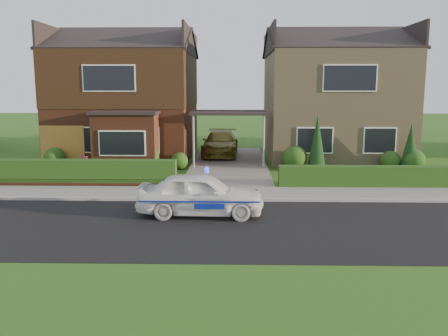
{
  "coord_description": "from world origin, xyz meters",
  "views": [
    {
      "loc": [
        0.29,
        -13.19,
        3.98
      ],
      "look_at": [
        -0.08,
        3.5,
        1.12
      ],
      "focal_mm": 38.0,
      "sensor_mm": 36.0,
      "label": 1
    }
  ],
  "objects": [
    {
      "name": "shrub_right_far",
      "position": [
        8.8,
        9.2,
        0.54
      ],
      "size": [
        1.08,
        1.08,
        1.08
      ],
      "primitive_type": "sphere",
      "color": "#1B3C13",
      "rests_on": "ground"
    },
    {
      "name": "shrub_left_near",
      "position": [
        -2.4,
        9.6,
        0.42
      ],
      "size": [
        0.84,
        0.84,
        0.84
      ],
      "primitive_type": "sphere",
      "color": "#1B3C13",
      "rests_on": "ground"
    },
    {
      "name": "potted_plant_c",
      "position": [
        -6.7,
        8.64,
        0.42
      ],
      "size": [
        0.58,
        0.58,
        0.83
      ],
      "primitive_type": "imported",
      "rotation": [
        0.0,
        0.0,
        1.26
      ],
      "color": "gray",
      "rests_on": "ground"
    },
    {
      "name": "shrub_left_mid",
      "position": [
        -4.0,
        9.3,
        0.66
      ],
      "size": [
        1.32,
        1.32,
        1.32
      ],
      "primitive_type": "sphere",
      "color": "#1B3C13",
      "rests_on": "ground"
    },
    {
      "name": "grass_verge",
      "position": [
        0.0,
        -5.0,
        0.0
      ],
      "size": [
        60.0,
        4.0,
        0.01
      ],
      "primitive_type": "cube",
      "color": "#285115",
      "rests_on": "ground"
    },
    {
      "name": "conifer_a",
      "position": [
        4.2,
        9.2,
        1.3
      ],
      "size": [
        0.9,
        0.9,
        2.6
      ],
      "primitive_type": "cone",
      "color": "black",
      "rests_on": "ground"
    },
    {
      "name": "shrub_right_mid",
      "position": [
        7.8,
        9.5,
        0.48
      ],
      "size": [
        0.96,
        0.96,
        0.96
      ],
      "primitive_type": "sphere",
      "color": "#1B3C13",
      "rests_on": "ground"
    },
    {
      "name": "police_car",
      "position": [
        -0.76,
        1.2,
        0.67
      ],
      "size": [
        3.61,
        3.97,
        1.5
      ],
      "rotation": [
        0.0,
        0.0,
        1.54
      ],
      "color": "white",
      "rests_on": "ground"
    },
    {
      "name": "sidewalk",
      "position": [
        0.0,
        4.1,
        0.05
      ],
      "size": [
        60.0,
        2.0,
        0.1
      ],
      "primitive_type": "cube",
      "color": "slate",
      "rests_on": "ground"
    },
    {
      "name": "ground",
      "position": [
        0.0,
        0.0,
        0.0
      ],
      "size": [
        120.0,
        120.0,
        0.0
      ],
      "primitive_type": "plane",
      "color": "#285115",
      "rests_on": "ground"
    },
    {
      "name": "dwarf_wall",
      "position": [
        -5.8,
        5.3,
        0.18
      ],
      "size": [
        7.7,
        0.25,
        0.36
      ],
      "primitive_type": "cube",
      "color": "brown",
      "rests_on": "ground"
    },
    {
      "name": "conifer_b",
      "position": [
        8.6,
        9.2,
        1.1
      ],
      "size": [
        0.9,
        0.9,
        2.2
      ],
      "primitive_type": "cone",
      "color": "black",
      "rests_on": "ground"
    },
    {
      "name": "potted_plant_a",
      "position": [
        -7.49,
        6.0,
        0.35
      ],
      "size": [
        0.38,
        0.27,
        0.7
      ],
      "primitive_type": "imported",
      "rotation": [
        0.0,
        0.0,
        0.07
      ],
      "color": "gray",
      "rests_on": "ground"
    },
    {
      "name": "carport_link",
      "position": [
        0.0,
        10.95,
        2.66
      ],
      "size": [
        3.8,
        3.0,
        2.77
      ],
      "color": "black",
      "rests_on": "ground"
    },
    {
      "name": "road",
      "position": [
        0.0,
        0.0,
        0.0
      ],
      "size": [
        60.0,
        6.0,
        0.02
      ],
      "primitive_type": "cube",
      "color": "black",
      "rests_on": "ground"
    },
    {
      "name": "shrub_right_near",
      "position": [
        3.2,
        9.4,
        0.6
      ],
      "size": [
        1.2,
        1.2,
        1.2
      ],
      "primitive_type": "sphere",
      "color": "#1B3C13",
      "rests_on": "ground"
    },
    {
      "name": "potted_plant_b",
      "position": [
        -8.36,
        6.59,
        0.39
      ],
      "size": [
        0.54,
        0.51,
        0.77
      ],
      "primitive_type": "imported",
      "rotation": [
        0.0,
        0.0,
        1.06
      ],
      "color": "gray",
      "rests_on": "ground"
    },
    {
      "name": "house_left",
      "position": [
        -5.78,
        13.9,
        3.81
      ],
      "size": [
        7.5,
        9.53,
        7.25
      ],
      "color": "brown",
      "rests_on": "ground"
    },
    {
      "name": "hedge_left",
      "position": [
        -5.8,
        5.45,
        0.0
      ],
      "size": [
        7.5,
        0.55,
        0.9
      ],
      "primitive_type": "cube",
      "color": "#1B3C13",
      "rests_on": "ground"
    },
    {
      "name": "hedge_right",
      "position": [
        5.8,
        5.35,
        0.0
      ],
      "size": [
        7.5,
        0.55,
        0.8
      ],
      "primitive_type": "cube",
      "color": "#1B3C13",
      "rests_on": "ground"
    },
    {
      "name": "driveway_car",
      "position": [
        -0.52,
        13.69,
        0.81
      ],
      "size": [
        2.07,
        4.8,
        1.38
      ],
      "primitive_type": "imported",
      "rotation": [
        0.0,
        0.0,
        -0.03
      ],
      "color": "olive",
      "rests_on": "driveway"
    },
    {
      "name": "kerb",
      "position": [
        0.0,
        3.05,
        0.06
      ],
      "size": [
        60.0,
        0.16,
        0.12
      ],
      "primitive_type": "cube",
      "color": "#9E9993",
      "rests_on": "ground"
    },
    {
      "name": "house_right",
      "position": [
        5.8,
        13.99,
        3.66
      ],
      "size": [
        7.5,
        8.06,
        7.25
      ],
      "color": "#9D8860",
      "rests_on": "ground"
    },
    {
      "name": "driveway",
      "position": [
        0.0,
        11.0,
        0.06
      ],
      "size": [
        3.8,
        12.0,
        0.12
      ],
      "primitive_type": "cube",
      "color": "#666059",
      "rests_on": "ground"
    },
    {
      "name": "garage_door",
      "position": [
        -8.25,
        9.96,
        1.05
      ],
      "size": [
        2.2,
        0.1,
        2.1
      ],
      "primitive_type": "cube",
      "color": "#91581F",
      "rests_on": "ground"
    },
    {
      "name": "shrub_left_far",
      "position": [
        -8.5,
        9.5,
        0.54
      ],
      "size": [
        1.08,
        1.08,
        1.08
      ],
      "primitive_type": "sphere",
      "color": "#1B3C13",
      "rests_on": "ground"
    }
  ]
}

